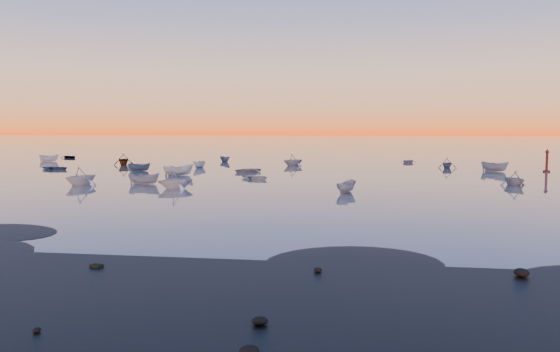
% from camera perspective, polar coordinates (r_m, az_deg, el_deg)
% --- Properties ---
extents(ground, '(600.00, 600.00, 0.00)m').
position_cam_1_polar(ground, '(127.84, 6.42, 2.24)').
color(ground, '#6C625A').
rests_on(ground, ground).
extents(mud_lobes, '(140.00, 6.00, 0.07)m').
position_cam_1_polar(mud_lobes, '(27.64, -0.52, -7.93)').
color(mud_lobes, black).
rests_on(mud_lobes, ground).
extents(moored_fleet, '(124.00, 58.00, 1.20)m').
position_cam_1_polar(moored_fleet, '(80.96, 5.33, 0.64)').
color(moored_fleet, silver).
rests_on(moored_fleet, ground).
extents(boat_near_left, '(3.17, 3.90, 0.91)m').
position_cam_1_polar(boat_near_left, '(66.16, -2.55, -0.34)').
color(boat_near_left, silver).
rests_on(boat_near_left, ground).
extents(boat_near_center, '(1.69, 3.66, 1.24)m').
position_cam_1_polar(boat_near_center, '(62.33, -14.01, -0.82)').
color(boat_near_center, gray).
rests_on(boat_near_center, ground).
extents(boat_near_right, '(3.82, 2.76, 1.22)m').
position_cam_1_polar(boat_near_right, '(64.12, 23.25, -0.92)').
color(boat_near_right, gray).
rests_on(boat_near_right, ground).
extents(channel_marker, '(0.95, 0.95, 3.37)m').
position_cam_1_polar(channel_marker, '(85.70, 26.11, 1.28)').
color(channel_marker, '#400F0D').
rests_on(channel_marker, ground).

